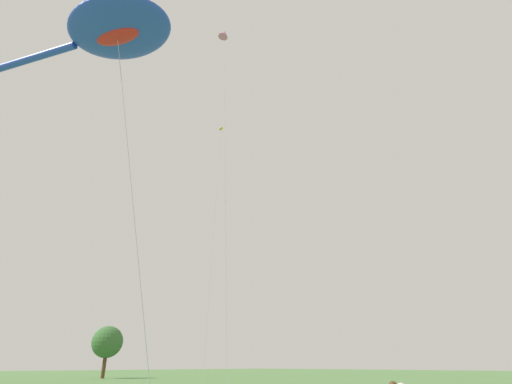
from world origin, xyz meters
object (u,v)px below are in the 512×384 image
Objects in this scene: big_show_kite at (115,31)px; small_kite_bird_shape at (224,36)px; tree_shrub_far at (107,342)px; small_kite_streamer_purple at (220,143)px.

small_kite_bird_shape is (8.26, 2.62, 7.37)m from big_show_kite.
big_show_kite reaches higher than tree_shrub_far.
big_show_kite is at bearing -21.90° from small_kite_streamer_purple.
small_kite_streamer_purple is at bearing -103.49° from tree_shrub_far.
tree_shrub_far is (25.54, 49.70, -10.33)m from big_show_kite.
small_kite_bird_shape is 13.40m from small_kite_streamer_purple.
tree_shrub_far is at bearing 127.38° from big_show_kite.
small_kite_streamer_purple reaches higher than small_kite_bird_shape.
big_show_kite is at bearing -46.18° from small_kite_bird_shape.
small_kite_streamer_purple is (16.73, 12.98, 6.74)m from big_show_kite.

